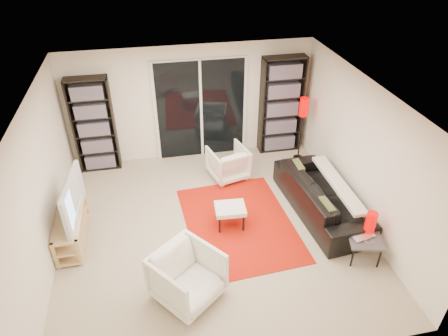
{
  "coord_description": "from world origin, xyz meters",
  "views": [
    {
      "loc": [
        -0.83,
        -5.03,
        4.6
      ],
      "look_at": [
        0.25,
        0.3,
        1.0
      ],
      "focal_mm": 32.0,
      "sensor_mm": 36.0,
      "label": 1
    }
  ],
  "objects_px": {
    "tv_stand": "(72,227)",
    "floor_lamp": "(303,113)",
    "sofa": "(321,196)",
    "ottoman": "(230,210)",
    "bookshelf_left": "(94,125)",
    "armchair_back": "(228,163)",
    "armchair_front": "(187,277)",
    "side_table": "(365,240)",
    "bookshelf_right": "(281,106)"
  },
  "relations": [
    {
      "from": "ottoman",
      "to": "side_table",
      "type": "distance_m",
      "value": 2.16
    },
    {
      "from": "tv_stand",
      "to": "floor_lamp",
      "type": "xyz_separation_m",
      "value": [
        4.48,
        1.67,
        0.81
      ]
    },
    {
      "from": "tv_stand",
      "to": "bookshelf_right",
      "type": "bearing_deg",
      "value": 27.28
    },
    {
      "from": "bookshelf_right",
      "to": "floor_lamp",
      "type": "distance_m",
      "value": 0.57
    },
    {
      "from": "ottoman",
      "to": "floor_lamp",
      "type": "relative_size",
      "value": 0.38
    },
    {
      "from": "bookshelf_left",
      "to": "armchair_front",
      "type": "bearing_deg",
      "value": -69.43
    },
    {
      "from": "tv_stand",
      "to": "side_table",
      "type": "bearing_deg",
      "value": -16.24
    },
    {
      "from": "ottoman",
      "to": "sofa",
      "type": "bearing_deg",
      "value": 2.14
    },
    {
      "from": "bookshelf_left",
      "to": "ottoman",
      "type": "xyz_separation_m",
      "value": [
        2.25,
        -2.32,
        -0.63
      ]
    },
    {
      "from": "armchair_back",
      "to": "armchair_front",
      "type": "relative_size",
      "value": 0.85
    },
    {
      "from": "tv_stand",
      "to": "armchair_back",
      "type": "relative_size",
      "value": 1.77
    },
    {
      "from": "armchair_back",
      "to": "side_table",
      "type": "bearing_deg",
      "value": 106.97
    },
    {
      "from": "armchair_back",
      "to": "ottoman",
      "type": "distance_m",
      "value": 1.48
    },
    {
      "from": "sofa",
      "to": "ottoman",
      "type": "bearing_deg",
      "value": 87.25
    },
    {
      "from": "tv_stand",
      "to": "side_table",
      "type": "relative_size",
      "value": 2.08
    },
    {
      "from": "bookshelf_left",
      "to": "armchair_front",
      "type": "height_order",
      "value": "bookshelf_left"
    },
    {
      "from": "armchair_back",
      "to": "floor_lamp",
      "type": "height_order",
      "value": "floor_lamp"
    },
    {
      "from": "armchair_front",
      "to": "ottoman",
      "type": "relative_size",
      "value": 1.58
    },
    {
      "from": "bookshelf_right",
      "to": "side_table",
      "type": "relative_size",
      "value": 3.46
    },
    {
      "from": "bookshelf_right",
      "to": "armchair_back",
      "type": "bearing_deg",
      "value": -147.16
    },
    {
      "from": "armchair_front",
      "to": "floor_lamp",
      "type": "relative_size",
      "value": 0.6
    },
    {
      "from": "ottoman",
      "to": "floor_lamp",
      "type": "xyz_separation_m",
      "value": [
        1.9,
        1.83,
        0.73
      ]
    },
    {
      "from": "tv_stand",
      "to": "armchair_back",
      "type": "distance_m",
      "value": 3.13
    },
    {
      "from": "side_table",
      "to": "ottoman",
      "type": "bearing_deg",
      "value": 148.62
    },
    {
      "from": "tv_stand",
      "to": "ottoman",
      "type": "height_order",
      "value": "tv_stand"
    },
    {
      "from": "bookshelf_left",
      "to": "sofa",
      "type": "bearing_deg",
      "value": -30.04
    },
    {
      "from": "sofa",
      "to": "floor_lamp",
      "type": "height_order",
      "value": "floor_lamp"
    },
    {
      "from": "tv_stand",
      "to": "floor_lamp",
      "type": "height_order",
      "value": "floor_lamp"
    },
    {
      "from": "bookshelf_right",
      "to": "armchair_back",
      "type": "distance_m",
      "value": 1.74
    },
    {
      "from": "bookshelf_right",
      "to": "tv_stand",
      "type": "distance_m",
      "value": 4.77
    },
    {
      "from": "armchair_front",
      "to": "ottoman",
      "type": "xyz_separation_m",
      "value": [
        0.88,
        1.32,
        -0.04
      ]
    },
    {
      "from": "bookshelf_left",
      "to": "sofa",
      "type": "height_order",
      "value": "bookshelf_left"
    },
    {
      "from": "tv_stand",
      "to": "armchair_front",
      "type": "bearing_deg",
      "value": -41.22
    },
    {
      "from": "tv_stand",
      "to": "armchair_front",
      "type": "xyz_separation_m",
      "value": [
        1.7,
        -1.49,
        0.12
      ]
    },
    {
      "from": "bookshelf_left",
      "to": "side_table",
      "type": "bearing_deg",
      "value": -40.05
    },
    {
      "from": "armchair_back",
      "to": "bookshelf_left",
      "type": "bearing_deg",
      "value": -33.24
    },
    {
      "from": "side_table",
      "to": "bookshelf_left",
      "type": "bearing_deg",
      "value": 139.95
    },
    {
      "from": "sofa",
      "to": "armchair_front",
      "type": "height_order",
      "value": "armchair_front"
    },
    {
      "from": "armchair_back",
      "to": "side_table",
      "type": "height_order",
      "value": "armchair_back"
    },
    {
      "from": "bookshelf_left",
      "to": "bookshelf_right",
      "type": "bearing_deg",
      "value": -0.0
    },
    {
      "from": "bookshelf_right",
      "to": "tv_stand",
      "type": "relative_size",
      "value": 1.66
    },
    {
      "from": "ottoman",
      "to": "bookshelf_left",
      "type": "bearing_deg",
      "value": 134.15
    },
    {
      "from": "tv_stand",
      "to": "armchair_front",
      "type": "distance_m",
      "value": 2.26
    },
    {
      "from": "ottoman",
      "to": "armchair_front",
      "type": "bearing_deg",
      "value": -123.69
    },
    {
      "from": "bookshelf_left",
      "to": "floor_lamp",
      "type": "height_order",
      "value": "bookshelf_left"
    },
    {
      "from": "sofa",
      "to": "armchair_front",
      "type": "xyz_separation_m",
      "value": [
        -2.53,
        -1.39,
        0.05
      ]
    },
    {
      "from": "sofa",
      "to": "side_table",
      "type": "xyz_separation_m",
      "value": [
        0.2,
        -1.19,
        0.03
      ]
    },
    {
      "from": "ottoman",
      "to": "side_table",
      "type": "height_order",
      "value": "same"
    },
    {
      "from": "sofa",
      "to": "ottoman",
      "type": "distance_m",
      "value": 1.65
    },
    {
      "from": "armchair_front",
      "to": "side_table",
      "type": "xyz_separation_m",
      "value": [
        2.73,
        0.2,
        -0.02
      ]
    }
  ]
}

